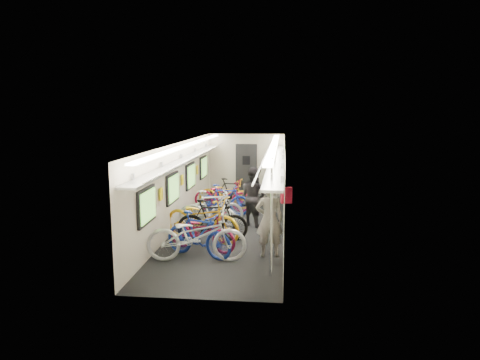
% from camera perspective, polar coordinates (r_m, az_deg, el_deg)
% --- Properties ---
extents(train_car_shell, '(10.00, 10.00, 10.00)m').
position_cam_1_polar(train_car_shell, '(12.91, -2.37, 1.94)').
color(train_car_shell, black).
rests_on(train_car_shell, ground).
extents(bicycle_0, '(2.26, 0.96, 1.15)m').
position_cam_1_polar(bicycle_0, '(9.47, -5.83, -7.41)').
color(bicycle_0, silver).
rests_on(bicycle_0, ground).
extents(bicycle_1, '(1.78, 1.12, 1.04)m').
position_cam_1_polar(bicycle_1, '(9.75, -5.58, -7.27)').
color(bicycle_1, navy).
rests_on(bicycle_1, ground).
extents(bicycle_2, '(1.87, 1.18, 0.93)m').
position_cam_1_polar(bicycle_2, '(10.20, -5.07, -6.85)').
color(bicycle_2, maroon).
rests_on(bicycle_2, ground).
extents(bicycle_3, '(1.84, 0.66, 1.08)m').
position_cam_1_polar(bicycle_3, '(10.88, -3.68, -5.40)').
color(bicycle_3, black).
rests_on(bicycle_3, ground).
extents(bicycle_4, '(2.32, 1.58, 1.15)m').
position_cam_1_polar(bicycle_4, '(10.94, -5.08, -5.14)').
color(bicycle_4, orange).
rests_on(bicycle_4, ground).
extents(bicycle_5, '(1.89, 1.00, 1.09)m').
position_cam_1_polar(bicycle_5, '(12.12, -3.76, -3.87)').
color(bicycle_5, silver).
rests_on(bicycle_5, ground).
extents(bicycle_6, '(1.91, 1.10, 0.95)m').
position_cam_1_polar(bicycle_6, '(12.13, -4.34, -4.21)').
color(bicycle_6, '#BCBDC1').
rests_on(bicycle_6, ground).
extents(bicycle_7, '(1.66, 0.49, 1.00)m').
position_cam_1_polar(bicycle_7, '(13.56, -2.14, -2.67)').
color(bicycle_7, navy).
rests_on(bicycle_7, ground).
extents(bicycle_8, '(2.06, 1.02, 1.03)m').
position_cam_1_polar(bicycle_8, '(14.20, -2.36, -2.06)').
color(bicycle_8, maroon).
rests_on(bicycle_8, ground).
extents(bicycle_9, '(1.67, 0.60, 0.99)m').
position_cam_1_polar(bicycle_9, '(14.86, -1.15, -1.66)').
color(bicycle_9, black).
rests_on(bicycle_9, ground).
extents(bicycle_10, '(1.99, 0.97, 1.00)m').
position_cam_1_polar(bicycle_10, '(14.61, -1.97, -1.82)').
color(bicycle_10, '#F6AE17').
rests_on(bicycle_10, ground).
extents(passenger_near, '(0.66, 0.47, 1.71)m').
position_cam_1_polar(passenger_near, '(9.67, 3.94, -5.32)').
color(passenger_near, gray).
rests_on(passenger_near, ground).
extents(passenger_mid, '(1.05, 1.03, 1.71)m').
position_cam_1_polar(passenger_mid, '(12.30, 1.83, -2.20)').
color(passenger_mid, black).
rests_on(passenger_mid, ground).
extents(backpack, '(0.28, 0.18, 0.38)m').
position_cam_1_polar(backpack, '(10.31, 6.20, -2.04)').
color(backpack, red).
rests_on(backpack, passenger_near).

